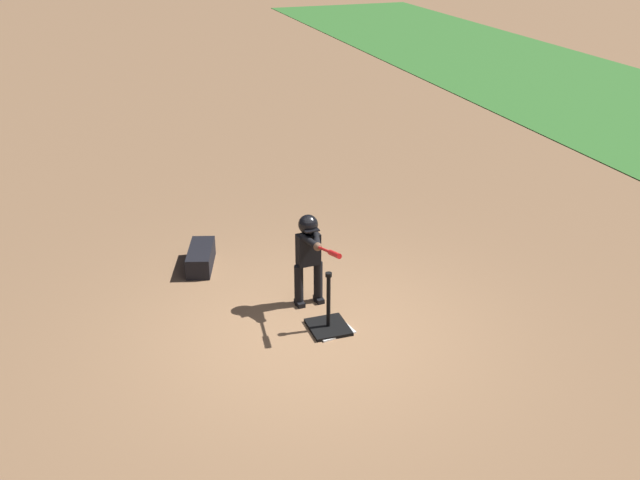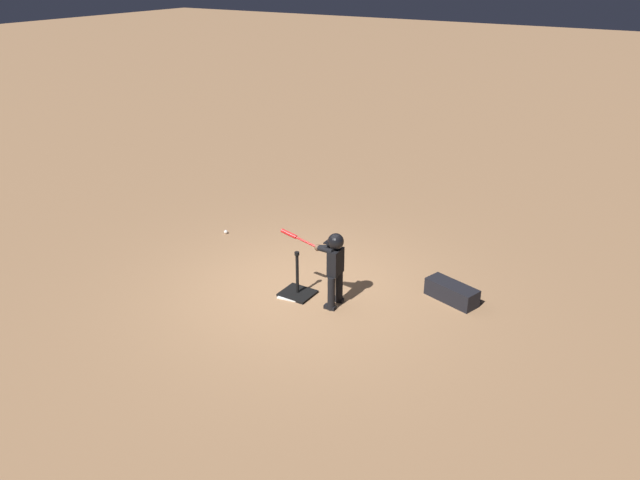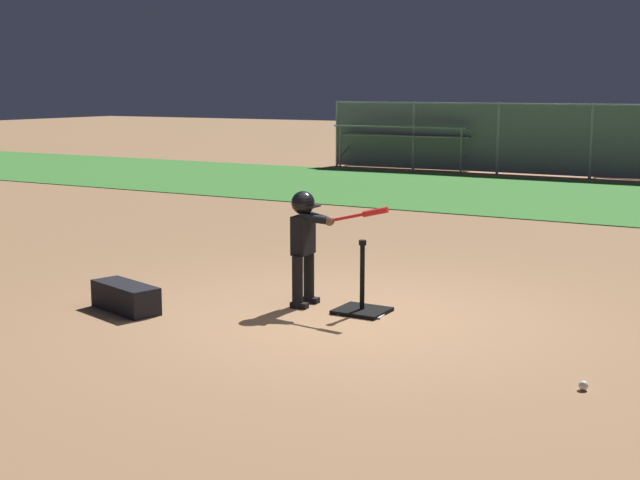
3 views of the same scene
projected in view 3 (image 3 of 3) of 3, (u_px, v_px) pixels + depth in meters
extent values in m
plane|color=#99704C|center=(353.00, 318.00, 8.80)|extent=(90.00, 90.00, 0.00)
cube|color=#3D7F33|center=(599.00, 200.00, 17.93)|extent=(56.00, 6.80, 0.02)
cylinder|color=#9E9EA3|center=(337.00, 133.00, 25.53)|extent=(0.08, 0.08, 1.86)
cylinder|color=#9E9EA3|center=(414.00, 136.00, 24.36)|extent=(0.08, 0.08, 1.86)
cylinder|color=#9E9EA3|center=(498.00, 138.00, 23.19)|extent=(0.08, 0.08, 1.86)
cylinder|color=#9E9EA3|center=(591.00, 141.00, 22.02)|extent=(0.08, 0.08, 1.86)
cube|color=white|center=(365.00, 311.00, 9.00)|extent=(0.51, 0.51, 0.02)
cube|color=black|center=(362.00, 311.00, 8.99)|extent=(0.50, 0.45, 0.04)
cylinder|color=black|center=(362.00, 277.00, 8.93)|extent=(0.05, 0.05, 0.66)
cylinder|color=black|center=(363.00, 243.00, 8.87)|extent=(0.08, 0.08, 0.05)
cylinder|color=black|center=(309.00, 277.00, 9.37)|extent=(0.12, 0.12, 0.54)
cube|color=black|center=(311.00, 300.00, 9.40)|extent=(0.19, 0.10, 0.06)
cylinder|color=black|center=(297.00, 282.00, 9.14)|extent=(0.12, 0.12, 0.54)
cube|color=black|center=(299.00, 305.00, 9.17)|extent=(0.19, 0.10, 0.06)
cube|color=black|center=(303.00, 235.00, 9.17)|extent=(0.17, 0.29, 0.40)
sphere|color=brown|center=(303.00, 204.00, 9.12)|extent=(0.21, 0.21, 0.21)
sphere|color=black|center=(303.00, 203.00, 9.12)|extent=(0.24, 0.24, 0.24)
cube|color=black|center=(312.00, 206.00, 9.08)|extent=(0.14, 0.19, 0.01)
cylinder|color=black|center=(318.00, 218.00, 9.12)|extent=(0.34, 0.15, 0.12)
cylinder|color=black|center=(314.00, 219.00, 9.04)|extent=(0.33, 0.19, 0.12)
sphere|color=brown|center=(330.00, 221.00, 9.01)|extent=(0.10, 0.10, 0.10)
cylinder|color=red|center=(357.00, 216.00, 8.87)|extent=(0.62, 0.07, 0.18)
cylinder|color=red|center=(375.00, 212.00, 8.78)|extent=(0.27, 0.08, 0.12)
cylinder|color=black|center=(328.00, 221.00, 9.02)|extent=(0.03, 0.05, 0.05)
sphere|color=white|center=(583.00, 386.00, 6.69)|extent=(0.07, 0.07, 0.07)
cube|color=gray|center=(422.00, 155.00, 25.86)|extent=(3.82, 0.45, 0.04)
cube|color=gray|center=(425.00, 163.00, 26.12)|extent=(3.82, 0.51, 0.04)
cube|color=gray|center=(415.00, 146.00, 25.26)|extent=(3.82, 0.45, 0.04)
cube|color=gray|center=(418.00, 154.00, 25.52)|extent=(3.82, 0.51, 0.04)
cube|color=gray|center=(407.00, 137.00, 24.66)|extent=(3.82, 0.45, 0.04)
cube|color=gray|center=(410.00, 145.00, 24.92)|extent=(3.82, 0.51, 0.04)
cube|color=gray|center=(399.00, 127.00, 24.05)|extent=(3.82, 0.45, 0.04)
cube|color=gray|center=(402.00, 136.00, 24.32)|extent=(3.82, 0.51, 0.04)
cylinder|color=gray|center=(483.00, 161.00, 25.33)|extent=(0.06, 0.06, 0.31)
cylinder|color=gray|center=(461.00, 150.00, 23.39)|extent=(0.06, 0.06, 1.20)
cylinder|color=gray|center=(473.00, 142.00, 24.30)|extent=(0.18, 2.14, 0.93)
cylinder|color=gray|center=(370.00, 157.00, 26.87)|extent=(0.06, 0.06, 0.31)
cylinder|color=gray|center=(340.00, 146.00, 24.92)|extent=(0.06, 0.06, 1.20)
cylinder|color=gray|center=(356.00, 139.00, 25.83)|extent=(0.18, 2.14, 0.93)
cylinder|color=gray|center=(629.00, 164.00, 24.25)|extent=(0.06, 0.06, 0.35)
cylinder|color=gray|center=(600.00, 151.00, 22.29)|extent=(0.06, 0.06, 1.33)
cylinder|color=gray|center=(616.00, 142.00, 23.20)|extent=(0.32, 2.38, 1.02)
cube|color=black|center=(126.00, 297.00, 9.05)|extent=(0.90, 0.55, 0.28)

